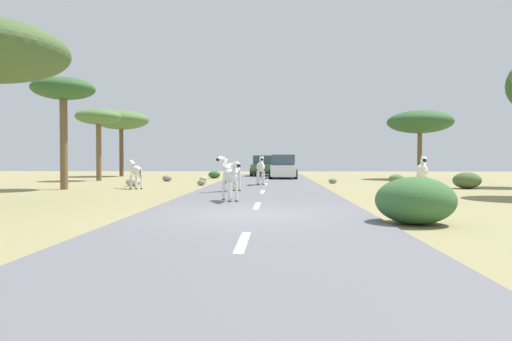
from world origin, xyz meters
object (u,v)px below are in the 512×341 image
(rock_0, at_px, (133,182))
(rock_4, at_px, (333,181))
(tree_2, at_px, (420,122))
(zebra_0, at_px, (231,177))
(rock_2, at_px, (167,178))
(rock_3, at_px, (203,179))
(bush_3, at_px, (415,200))
(car_1, at_px, (283,168))
(zebra_2, at_px, (135,171))
(zebra_3, at_px, (231,170))
(zebra_4, at_px, (261,167))
(bush_0, at_px, (214,175))
(tree_7, at_px, (63,92))
(bush_2, at_px, (467,180))
(car_0, at_px, (264,166))
(bush_1, at_px, (397,179))
(rock_1, at_px, (201,183))
(zebra_1, at_px, (422,171))
(tree_0, at_px, (121,120))
(tree_6, at_px, (99,118))

(rock_0, xyz_separation_m, rock_4, (11.08, 3.33, -0.07))
(tree_2, height_order, rock_0, tree_2)
(zebra_0, distance_m, rock_2, 16.02)
(rock_3, bearing_deg, bush_3, -68.40)
(car_1, bearing_deg, zebra_2, -121.20)
(zebra_3, bearing_deg, zebra_4, -70.68)
(bush_0, height_order, rock_2, bush_0)
(tree_7, bearing_deg, zebra_3, -12.36)
(zebra_2, bearing_deg, bush_3, -90.17)
(tree_7, distance_m, bush_2, 20.04)
(car_0, xyz_separation_m, tree_2, (11.59, -5.14, 3.32))
(rock_3, bearing_deg, zebra_3, -74.62)
(bush_1, xyz_separation_m, rock_1, (-11.19, -2.15, -0.13))
(zebra_4, xyz_separation_m, bush_1, (7.91, 2.23, -0.73))
(rock_0, xyz_separation_m, rock_2, (0.48, 5.75, -0.02))
(zebra_2, relative_size, rock_1, 3.30)
(car_0, bearing_deg, car_1, 109.96)
(zebra_1, distance_m, bush_2, 5.69)
(zebra_2, xyz_separation_m, car_0, (5.85, 17.18, -0.03))
(zebra_3, distance_m, rock_2, 11.58)
(car_0, bearing_deg, bush_2, 126.03)
(tree_0, bearing_deg, car_0, 1.70)
(tree_6, bearing_deg, zebra_4, -26.84)
(zebra_1, bearing_deg, rock_2, -29.55)
(zebra_3, height_order, car_0, car_0)
(zebra_4, height_order, rock_4, zebra_4)
(bush_2, bearing_deg, tree_2, 83.98)
(bush_1, height_order, bush_2, bush_2)
(tree_2, distance_m, tree_6, 22.85)
(bush_3, distance_m, rock_1, 16.52)
(zebra_2, xyz_separation_m, tree_6, (-5.13, 8.52, 3.36))
(car_0, bearing_deg, zebra_1, 111.83)
(zebra_4, bearing_deg, zebra_2, 19.20)
(bush_1, bearing_deg, car_0, 123.84)
(zebra_1, bearing_deg, rock_1, -21.40)
(tree_0, xyz_separation_m, tree_7, (3.12, -17.41, -0.14))
(bush_1, bearing_deg, rock_2, 168.80)
(zebra_3, height_order, rock_1, zebra_3)
(zebra_2, distance_m, rock_1, 4.10)
(bush_2, bearing_deg, zebra_2, -177.15)
(zebra_2, height_order, bush_2, zebra_2)
(rock_4, bearing_deg, tree_0, 145.81)
(tree_0, relative_size, tree_7, 1.06)
(zebra_2, bearing_deg, zebra_3, -65.77)
(tree_2, bearing_deg, rock_0, -151.56)
(bush_3, relative_size, rock_3, 3.45)
(zebra_1, bearing_deg, rock_0, -11.15)
(tree_7, relative_size, rock_1, 11.97)
(zebra_2, height_order, rock_1, zebra_2)
(bush_1, bearing_deg, tree_6, 169.83)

